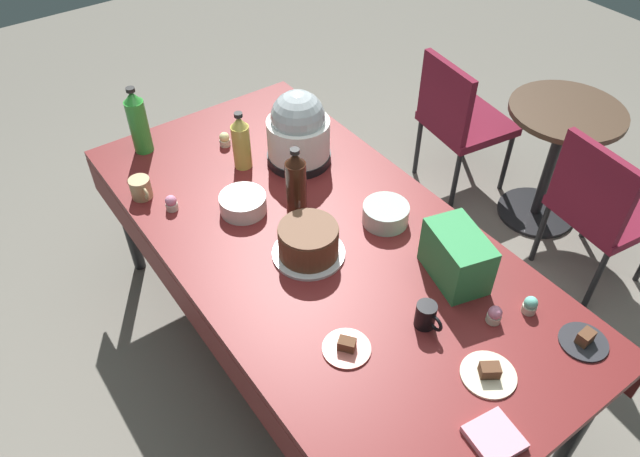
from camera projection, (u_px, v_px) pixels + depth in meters
The scene contains 23 objects.
ground at pixel (320, 351), 2.88m from camera, with size 9.00×9.00×0.00m, color slate.
potluck_table at pixel (320, 249), 2.41m from camera, with size 2.20×1.10×0.75m.
frosted_layer_cake at pixel (308, 242), 2.25m from camera, with size 0.28×0.28×0.14m.
slow_cooker at pixel (298, 131), 2.62m from camera, with size 0.29×0.29×0.35m.
glass_salad_bowl at pixel (386, 214), 2.41m from camera, with size 0.19×0.19×0.08m, color #B2C6BC.
ceramic_snack_bowl at pixel (243, 203), 2.46m from camera, with size 0.19×0.19×0.07m, color silver.
dessert_plate_cream at pixel (489, 373), 1.90m from camera, with size 0.18×0.18×0.05m.
dessert_plate_coral at pixel (347, 347), 1.97m from camera, with size 0.16×0.16×0.05m.
dessert_plate_charcoal at pixel (584, 340), 1.99m from camera, with size 0.16×0.16×0.05m.
cupcake_rose at pixel (171, 203), 2.47m from camera, with size 0.05×0.05×0.07m.
cupcake_lemon at pixel (225, 139), 2.80m from camera, with size 0.05×0.05×0.07m.
cupcake_berry at pixel (495, 315), 2.05m from camera, with size 0.05×0.05×0.07m.
cupcake_cocoa at pixel (530, 305), 2.08m from camera, with size 0.05×0.05×0.07m.
soda_bottle_cola at pixel (296, 185), 2.37m from camera, with size 0.08×0.08×0.32m.
soda_bottle_lime_soda at pixel (138, 122), 2.69m from camera, with size 0.09×0.09×0.32m.
soda_bottle_ginger_ale at pixel (241, 142), 2.62m from camera, with size 0.08×0.08×0.27m.
coffee_mug_tan at pixel (141, 188), 2.52m from camera, with size 0.13×0.09×0.09m.
coffee_mug_black at pixel (426, 316), 2.02m from camera, with size 0.11×0.07×0.10m.
soda_carton at pixel (457, 256), 2.15m from camera, with size 0.26×0.16×0.20m, color #338C4C.
paper_napkin_stack at pixel (494, 438), 1.74m from camera, with size 0.14×0.14×0.02m, color pink.
maroon_chair_left at pixel (459, 117), 3.46m from camera, with size 0.50×0.50×0.85m.
maroon_chair_right at pixel (601, 205), 2.90m from camera, with size 0.49×0.49×0.85m.
round_cafe_table at pixel (557, 145), 3.25m from camera, with size 0.60×0.60×0.72m.
Camera 1 is at (1.38, -0.99, 2.40)m, focal length 33.90 mm.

